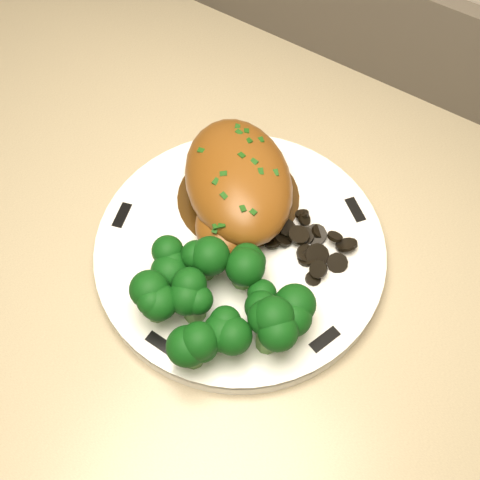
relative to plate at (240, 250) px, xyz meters
The scene contains 10 objects.
plate is the anchor object (origin of this frame).
rim_accent_0 0.12m from the plate, 19.17° to the right, with size 0.03×0.01×0.00m, color black.
rim_accent_1 0.12m from the plate, 52.83° to the left, with size 0.03×0.01×0.00m, color black.
rim_accent_2 0.12m from the plate, 124.83° to the left, with size 0.03×0.01×0.00m, color black.
rim_accent_3 0.12m from the plate, 163.17° to the right, with size 0.03×0.01×0.00m, color black.
rim_accent_4 0.12m from the plate, 91.17° to the right, with size 0.03×0.01×0.00m, color black.
gravy_pool 0.05m from the plate, 124.97° to the left, with size 0.12×0.12×0.00m, color #3D240B.
chicken_breast 0.06m from the plate, 127.03° to the left, with size 0.17×0.17×0.06m.
mushroom_pile 0.06m from the plate, 27.95° to the left, with size 0.08×0.06×0.02m.
broccoli_florets 0.08m from the plate, 69.91° to the right, with size 0.15×0.11×0.05m.
Camera 1 is at (-0.11, 1.46, 1.34)m, focal length 45.00 mm.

